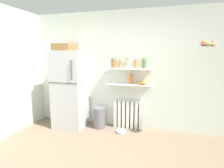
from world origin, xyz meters
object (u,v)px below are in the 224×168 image
object	(u,v)px
storage_jar_4	(144,64)
hanging_fruit_basket	(207,44)
vase	(131,79)
radiator	(128,114)
shelf_bowl	(143,83)
storage_jar_2	(129,63)
storage_jar_0	(114,63)
storage_jar_3	(136,64)
trash_bin	(99,118)
refrigerator	(70,88)
storage_jar_1	(121,64)
pet_food_bowl	(121,132)

from	to	relation	value
storage_jar_4	hanging_fruit_basket	bearing A→B (deg)	-19.89
storage_jar_4	vase	xyz separation A→B (m)	(-0.28, 0.00, -0.33)
radiator	vase	distance (m)	0.82
shelf_bowl	storage_jar_4	bearing A→B (deg)	0.00
storage_jar_2	vase	distance (m)	0.34
storage_jar_0	storage_jar_3	distance (m)	0.50
radiator	vase	bearing A→B (deg)	-29.94
trash_bin	radiator	bearing A→B (deg)	14.13
storage_jar_0	hanging_fruit_basket	world-z (taller)	hanging_fruit_basket
storage_jar_2	hanging_fruit_basket	distance (m)	1.52
refrigerator	storage_jar_2	size ratio (longest dim) A/B	9.02
storage_jar_1	storage_jar_3	world-z (taller)	storage_jar_3
storage_jar_2	shelf_bowl	size ratio (longest dim) A/B	1.16
storage_jar_3	shelf_bowl	world-z (taller)	storage_jar_3
storage_jar_4	vase	bearing A→B (deg)	180.00
hanging_fruit_basket	pet_food_bowl	bearing A→B (deg)	175.46
radiator	pet_food_bowl	world-z (taller)	radiator
refrigerator	vase	world-z (taller)	refrigerator
radiator	storage_jar_1	xyz separation A→B (m)	(-0.17, -0.03, 1.13)
storage_jar_2	shelf_bowl	bearing A→B (deg)	0.00
storage_jar_0	shelf_bowl	bearing A→B (deg)	0.00
vase	storage_jar_2	bearing A→B (deg)	180.00
radiator	hanging_fruit_basket	xyz separation A→B (m)	(1.42, -0.42, 1.51)
storage_jar_1	hanging_fruit_basket	size ratio (longest dim) A/B	0.55
storage_jar_1	refrigerator	bearing A→B (deg)	-169.80
refrigerator	storage_jar_1	bearing A→B (deg)	10.20
refrigerator	storage_jar_3	distance (m)	1.58
storage_jar_2	storage_jar_4	distance (m)	0.33
storage_jar_2	hanging_fruit_basket	size ratio (longest dim) A/B	0.68
vase	trash_bin	bearing A→B (deg)	-169.31
storage_jar_1	storage_jar_2	xyz separation A→B (m)	(0.17, -0.00, 0.02)
storage_jar_2	hanging_fruit_basket	world-z (taller)	hanging_fruit_basket
refrigerator	storage_jar_0	world-z (taller)	refrigerator
radiator	trash_bin	size ratio (longest dim) A/B	1.39
refrigerator	radiator	world-z (taller)	refrigerator
storage_jar_0	storage_jar_1	distance (m)	0.17
storage_jar_2	vase	bearing A→B (deg)	0.00
refrigerator	storage_jar_4	world-z (taller)	refrigerator
vase	trash_bin	distance (m)	1.14
storage_jar_2	refrigerator	bearing A→B (deg)	-171.08
storage_jar_2	trash_bin	xyz separation A→B (m)	(-0.63, -0.13, -1.23)
trash_bin	pet_food_bowl	size ratio (longest dim) A/B	2.21
refrigerator	hanging_fruit_basket	world-z (taller)	refrigerator
trash_bin	refrigerator	bearing A→B (deg)	-173.61
radiator	vase	world-z (taller)	vase
storage_jar_4	pet_food_bowl	size ratio (longest dim) A/B	1.01
storage_jar_1	storage_jar_4	bearing A→B (deg)	-0.00
refrigerator	storage_jar_3	xyz separation A→B (m)	(1.47, 0.20, 0.55)
storage_jar_0	vase	bearing A→B (deg)	0.00
storage_jar_3	pet_food_bowl	size ratio (longest dim) A/B	0.88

